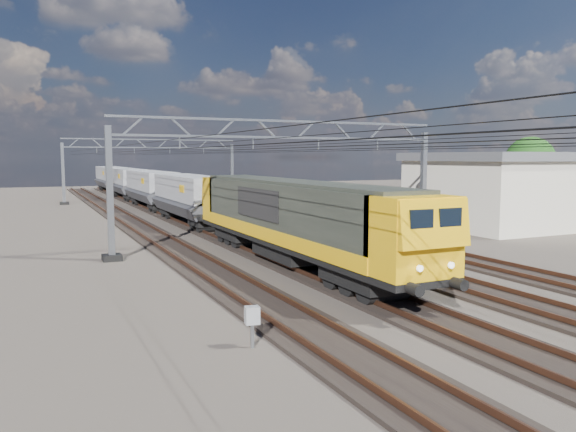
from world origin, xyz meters
name	(u,v)px	position (x,y,z in m)	size (l,w,h in m)	color
ground	(320,259)	(0.00, 0.00, 0.00)	(160.00, 160.00, 0.00)	#2B2620
track_outer_west	(204,268)	(-6.00, 0.00, 0.07)	(2.60, 140.00, 0.30)	black
track_loco	(284,261)	(-2.00, 0.00, 0.07)	(2.60, 140.00, 0.30)	black
track_inner_east	(355,255)	(2.00, 0.00, 0.07)	(2.60, 140.00, 0.30)	black
track_outer_east	(417,249)	(6.00, 0.00, 0.07)	(2.60, 140.00, 0.30)	black
catenary_gantry_mid	(287,178)	(0.00, 4.00, 3.91)	(19.90, 0.90, 7.11)	gray
catenary_gantry_far	(153,167)	(0.00, 40.00, 3.91)	(19.90, 0.90, 7.11)	gray
overhead_wires	(259,146)	(0.00, 8.00, 5.75)	(12.03, 140.00, 0.53)	black
locomotive	(292,216)	(-2.00, -0.83, 2.33)	(2.76, 21.10, 3.62)	black
hopper_wagon_lead	(190,195)	(-2.00, 16.86, 2.23)	(3.38, 13.00, 3.25)	black
hopper_wagon_mid	(152,186)	(-2.00, 31.06, 2.23)	(3.38, 13.00, 3.25)	black
hopper_wagon_third	(127,181)	(-2.00, 45.26, 2.23)	(3.38, 13.00, 3.25)	black
hopper_wagon_fourth	(111,177)	(-2.00, 59.46, 2.23)	(3.38, 13.00, 3.25)	black
trackside_cabinet	(252,317)	(-7.91, -10.80, 0.86)	(0.42, 0.34, 1.14)	gray
industrial_shed	(539,188)	(22.00, 6.00, 2.73)	(18.60, 10.60, 5.40)	silver
tree_far	(534,164)	(30.32, 13.79, 4.45)	(5.20, 4.80, 7.00)	#3E301C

